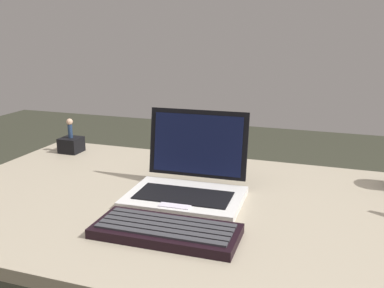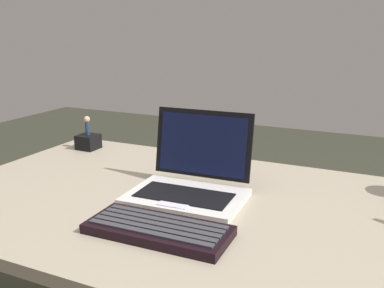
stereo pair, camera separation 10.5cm
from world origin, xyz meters
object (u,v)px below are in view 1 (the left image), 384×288
Objects in this scene: external_keyboard at (166,231)px; figurine_stand at (71,145)px; laptop_front at (189,181)px; figurine at (70,126)px.

external_keyboard is 4.47× the size of figurine_stand.
laptop_front reaches higher than figurine_stand.
external_keyboard is at bearing -40.59° from figurine_stand.
laptop_front reaches higher than figurine.
figurine is at bearing 139.41° from external_keyboard.
external_keyboard is 0.75m from figurine_stand.
external_keyboard is 0.75m from figurine.
external_keyboard is 4.55× the size of figurine.
figurine_stand is at bearing 154.69° from laptop_front.
laptop_front is 0.60m from figurine.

